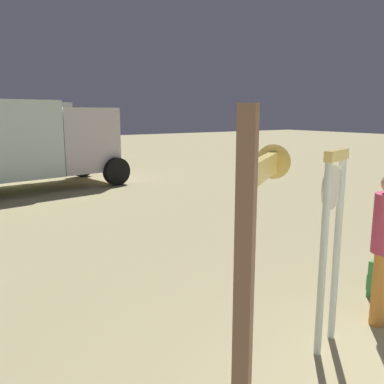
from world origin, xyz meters
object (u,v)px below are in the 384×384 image
backpack (381,279)px  box_truck_far (31,131)px  arrow_sign (258,237)px  box_truck_near (0,141)px  standing_clock (331,228)px

backpack → box_truck_far: size_ratio=0.07×
arrow_sign → box_truck_near: bearing=88.2°
standing_clock → box_truck_far: bearing=85.9°
arrow_sign → backpack: 3.48m
backpack → box_truck_near: bearing=104.5°
standing_clock → box_truck_far: size_ratio=0.28×
arrow_sign → box_truck_near: box_truck_near is taller
box_truck_near → box_truck_far: 6.99m
standing_clock → backpack: size_ratio=4.22×
standing_clock → box_truck_near: bearing=96.1°
box_truck_near → backpack: bearing=-75.5°
backpack → box_truck_near: 10.87m
backpack → arrow_sign: bearing=-163.1°
backpack → standing_clock: bearing=-167.3°
backpack → box_truck_far: box_truck_far is taller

